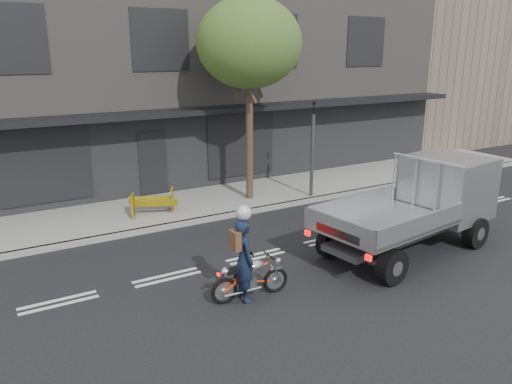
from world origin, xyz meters
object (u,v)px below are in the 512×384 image
object	(u,v)px
street_tree	(249,44)
construction_barrier	(155,204)
flatbed_ute	(436,194)
rider	(244,260)
traffic_light_pole	(312,154)
motorcycle	(250,277)

from	to	relation	value
street_tree	construction_barrier	size ratio (longest dim) A/B	4.96
street_tree	construction_barrier	bearing A→B (deg)	-176.84
construction_barrier	street_tree	bearing A→B (deg)	3.16
street_tree	flatbed_ute	distance (m)	7.38
rider	construction_barrier	distance (m)	5.84
traffic_light_pole	construction_barrier	size ratio (longest dim) A/B	2.57
flatbed_ute	construction_barrier	world-z (taller)	flatbed_ute
construction_barrier	flatbed_ute	bearing A→B (deg)	-42.95
street_tree	construction_barrier	distance (m)	5.88
traffic_light_pole	construction_barrier	bearing A→B (deg)	173.11
street_tree	traffic_light_pole	size ratio (longest dim) A/B	1.93
traffic_light_pole	motorcycle	world-z (taller)	traffic_light_pole
traffic_light_pole	street_tree	bearing A→B (deg)	156.97
street_tree	traffic_light_pole	xyz separation A→B (m)	(2.00, -0.85, -3.63)
construction_barrier	traffic_light_pole	bearing A→B (deg)	-6.89
rider	construction_barrier	size ratio (longest dim) A/B	1.32
rider	flatbed_ute	bearing A→B (deg)	-82.50
street_tree	motorcycle	distance (m)	8.42
street_tree	traffic_light_pole	bearing A→B (deg)	-23.03
street_tree	flatbed_ute	size ratio (longest dim) A/B	1.24
rider	flatbed_ute	xyz separation A→B (m)	(6.06, 0.27, 0.49)
motorcycle	flatbed_ute	distance (m)	5.99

